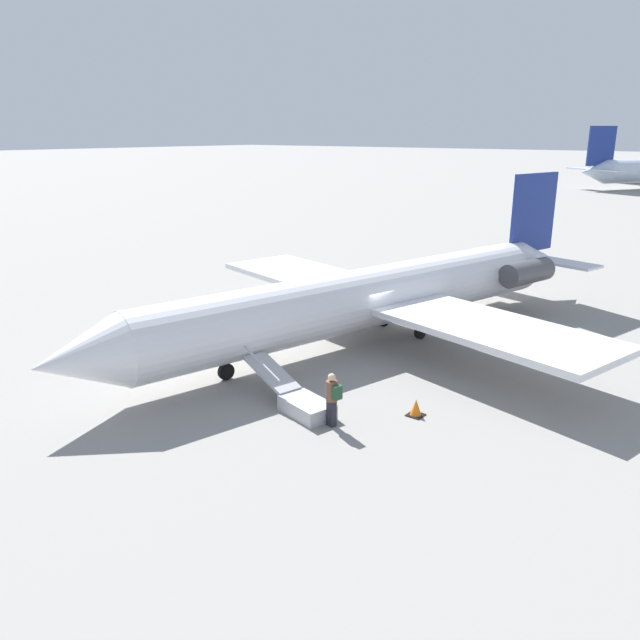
# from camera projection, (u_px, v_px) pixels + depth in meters

# --- Properties ---
(ground_plane) EXTENTS (600.00, 600.00, 0.00)m
(ground_plane) POSITION_uv_depth(u_px,v_px,m) (366.00, 342.00, 27.24)
(ground_plane) COLOR gray
(airplane_main) EXTENTS (27.57, 21.08, 6.75)m
(airplane_main) POSITION_uv_depth(u_px,v_px,m) (383.00, 294.00, 27.19)
(airplane_main) COLOR silver
(airplane_main) RESTS_ON ground
(boarding_stairs) EXTENTS (1.91, 4.14, 1.69)m
(boarding_stairs) POSITION_uv_depth(u_px,v_px,m) (299.00, 400.00, 20.42)
(boarding_stairs) COLOR #B2B2B7
(boarding_stairs) RESTS_ON ground
(passenger) EXTENTS (0.40, 0.56, 1.74)m
(passenger) POSITION_uv_depth(u_px,v_px,m) (332.00, 396.00, 19.16)
(passenger) COLOR #23232D
(passenger) RESTS_ON ground
(traffic_cone_near_stairs) EXTENTS (0.51, 0.51, 0.56)m
(traffic_cone_near_stairs) POSITION_uv_depth(u_px,v_px,m) (416.00, 408.00, 20.09)
(traffic_cone_near_stairs) COLOR black
(traffic_cone_near_stairs) RESTS_ON ground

